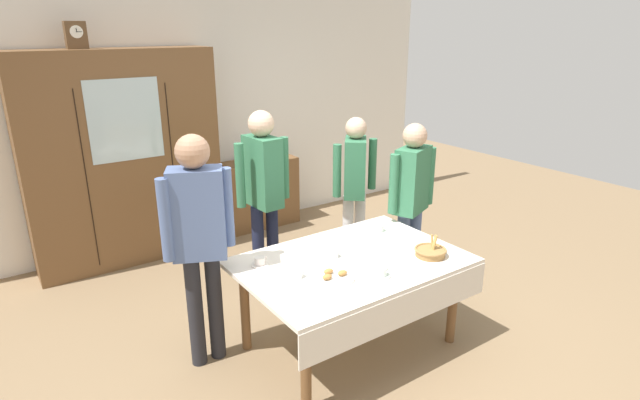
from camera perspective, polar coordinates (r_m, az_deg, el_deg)
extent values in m
plane|color=#846B4C|center=(4.26, 1.59, -14.54)|extent=(12.00, 12.00, 0.00)
cube|color=silver|center=(5.98, -13.70, 8.79)|extent=(6.40, 0.10, 2.70)
cylinder|color=brown|center=(3.33, -1.59, -18.01)|extent=(0.07, 0.07, 0.69)
cylinder|color=brown|center=(4.10, 14.67, -10.96)|extent=(0.07, 0.07, 0.69)
cylinder|color=brown|center=(3.94, -8.40, -11.85)|extent=(0.07, 0.07, 0.69)
cylinder|color=brown|center=(4.61, 6.84, -6.96)|extent=(0.07, 0.07, 0.69)
cube|color=silver|center=(3.77, 3.50, -6.88)|extent=(1.63, 1.11, 0.03)
cube|color=silver|center=(3.47, 9.26, -12.10)|extent=(1.63, 0.01, 0.24)
cube|color=brown|center=(5.50, -21.06, 4.25)|extent=(1.87, 0.45, 2.15)
cube|color=silver|center=(5.19, -20.97, 8.33)|extent=(0.67, 0.01, 0.77)
cube|color=black|center=(5.23, -24.63, 1.85)|extent=(0.01, 0.01, 1.72)
cube|color=black|center=(5.42, -16.12, 3.40)|extent=(0.01, 0.01, 1.72)
cube|color=brown|center=(5.29, -25.67, 16.30)|extent=(0.18, 0.10, 0.24)
cylinder|color=white|center=(5.24, -25.60, 16.62)|extent=(0.11, 0.01, 0.11)
cube|color=black|center=(5.23, -25.61, 16.79)|extent=(0.00, 0.00, 0.04)
cube|color=black|center=(5.23, -25.37, 16.65)|extent=(0.05, 0.00, 0.00)
cube|color=brown|center=(6.25, -6.72, 0.77)|extent=(0.92, 0.35, 0.83)
cube|color=#99332D|center=(6.13, -6.87, 4.56)|extent=(0.14, 0.22, 0.02)
cube|color=#B29333|center=(6.12, -6.88, 4.75)|extent=(0.14, 0.21, 0.02)
cube|color=#2D5184|center=(6.12, -6.89, 5.00)|extent=(0.13, 0.17, 0.04)
cylinder|color=silver|center=(4.27, 6.63, -3.51)|extent=(0.13, 0.13, 0.01)
cylinder|color=silver|center=(4.26, 6.65, -3.11)|extent=(0.08, 0.08, 0.05)
torus|color=silver|center=(4.28, 7.03, -2.97)|extent=(0.04, 0.01, 0.04)
cylinder|color=#47230F|center=(4.25, 6.66, -2.84)|extent=(0.06, 0.06, 0.01)
cylinder|color=white|center=(3.50, -2.55, -8.69)|extent=(0.13, 0.13, 0.01)
cylinder|color=white|center=(3.48, -2.56, -8.23)|extent=(0.08, 0.08, 0.05)
torus|color=white|center=(3.50, -2.03, -8.03)|extent=(0.04, 0.01, 0.04)
cylinder|color=#47230F|center=(3.47, -2.56, -7.92)|extent=(0.06, 0.06, 0.01)
cylinder|color=white|center=(3.70, -6.73, -7.19)|extent=(0.13, 0.13, 0.01)
cylinder|color=white|center=(3.69, -6.75, -6.75)|extent=(0.08, 0.08, 0.05)
torus|color=white|center=(3.70, -6.23, -6.57)|extent=(0.04, 0.01, 0.04)
cylinder|color=#47230F|center=(3.68, -6.76, -6.45)|extent=(0.06, 0.06, 0.01)
cylinder|color=silver|center=(3.55, 6.84, -8.41)|extent=(0.13, 0.13, 0.01)
cylinder|color=silver|center=(3.53, 6.86, -7.96)|extent=(0.08, 0.08, 0.05)
torus|color=silver|center=(3.55, 7.33, -7.75)|extent=(0.04, 0.01, 0.04)
cylinder|color=white|center=(3.78, 1.51, -6.46)|extent=(0.13, 0.13, 0.01)
cylinder|color=white|center=(3.77, 1.52, -6.03)|extent=(0.08, 0.08, 0.05)
torus|color=white|center=(3.79, 1.98, -5.85)|extent=(0.04, 0.01, 0.04)
cylinder|color=#9E7542|center=(3.89, 12.25, -5.79)|extent=(0.22, 0.22, 0.05)
torus|color=#9E7542|center=(3.88, 12.27, -5.46)|extent=(0.24, 0.24, 0.02)
cylinder|color=tan|center=(3.87, 12.75, -4.75)|extent=(0.04, 0.02, 0.12)
cylinder|color=tan|center=(3.88, 12.63, -4.67)|extent=(0.04, 0.02, 0.12)
cylinder|color=tan|center=(3.89, 12.44, -4.62)|extent=(0.02, 0.03, 0.12)
cylinder|color=white|center=(3.49, 1.61, -8.68)|extent=(0.28, 0.28, 0.01)
ellipsoid|color=#BC7F3D|center=(3.51, 2.52, -8.15)|extent=(0.07, 0.05, 0.04)
ellipsoid|color=#BC7F3D|center=(3.52, 0.96, -7.99)|extent=(0.07, 0.05, 0.04)
ellipsoid|color=#BC7F3D|center=(3.45, 0.82, -8.60)|extent=(0.07, 0.05, 0.04)
cube|color=silver|center=(3.25, -2.95, -11.01)|extent=(0.10, 0.01, 0.00)
ellipsoid|color=silver|center=(3.28, -2.12, -10.72)|extent=(0.03, 0.02, 0.01)
cube|color=silver|center=(3.93, 8.71, -5.66)|extent=(0.10, 0.01, 0.00)
ellipsoid|color=silver|center=(3.97, 9.29, -5.44)|extent=(0.03, 0.02, 0.01)
cube|color=silver|center=(4.17, 8.89, -4.19)|extent=(0.10, 0.01, 0.00)
ellipsoid|color=silver|center=(4.21, 9.44, -3.99)|extent=(0.03, 0.02, 0.01)
cylinder|color=slate|center=(4.73, 9.16, -5.81)|extent=(0.11, 0.11, 0.78)
cylinder|color=slate|center=(4.83, 10.45, -5.36)|extent=(0.11, 0.11, 0.78)
cube|color=#33704C|center=(4.54, 10.28, 2.23)|extent=(0.41, 0.32, 0.58)
sphere|color=tan|center=(4.45, 10.58, 7.11)|extent=(0.21, 0.21, 0.21)
cylinder|color=#33704C|center=(4.40, 8.24, 1.77)|extent=(0.08, 0.08, 0.52)
cylinder|color=#33704C|center=(4.70, 12.19, 2.65)|extent=(0.08, 0.08, 0.52)
cylinder|color=#232328|center=(3.81, -13.76, -12.12)|extent=(0.11, 0.11, 0.84)
cylinder|color=#232328|center=(3.85, -11.65, -11.56)|extent=(0.11, 0.11, 0.84)
cube|color=slate|center=(3.52, -13.55, -1.49)|extent=(0.41, 0.33, 0.63)
sphere|color=tan|center=(3.40, -14.10, 5.30)|extent=(0.23, 0.23, 0.23)
cylinder|color=slate|center=(3.45, -16.93, -2.20)|extent=(0.08, 0.08, 0.57)
cylinder|color=slate|center=(3.60, -10.31, -0.81)|extent=(0.08, 0.08, 0.57)
cylinder|color=#191E38|center=(4.70, -6.90, -5.54)|extent=(0.11, 0.11, 0.83)
cylinder|color=#191E38|center=(4.76, -5.31, -5.12)|extent=(0.11, 0.11, 0.83)
cube|color=#33704C|center=(4.48, -6.42, 3.17)|extent=(0.23, 0.37, 0.62)
sphere|color=#DBB293|center=(4.38, -6.62, 8.50)|extent=(0.22, 0.22, 0.22)
cylinder|color=#33704C|center=(4.38, -8.94, 2.70)|extent=(0.08, 0.08, 0.56)
cylinder|color=#33704C|center=(4.58, -4.00, 3.61)|extent=(0.08, 0.08, 0.56)
cylinder|color=silver|center=(5.15, 3.14, -3.60)|extent=(0.11, 0.11, 0.76)
cylinder|color=silver|center=(5.23, 4.44, -3.24)|extent=(0.11, 0.11, 0.76)
cube|color=#33704C|center=(4.98, 3.96, 3.67)|extent=(0.38, 0.41, 0.57)
sphere|color=#DBB293|center=(4.89, 4.06, 8.05)|extent=(0.21, 0.21, 0.21)
cylinder|color=#33704C|center=(4.84, 1.92, 3.28)|extent=(0.08, 0.08, 0.51)
cylinder|color=#33704C|center=(5.11, 5.89, 4.03)|extent=(0.08, 0.08, 0.51)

